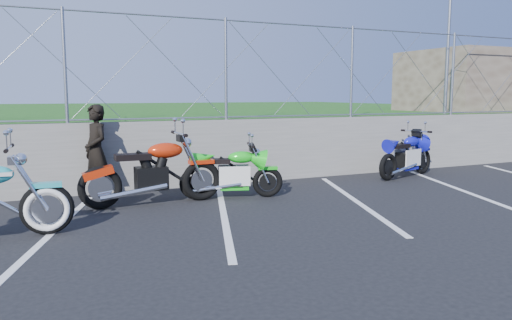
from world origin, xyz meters
name	(u,v)px	position (x,y,z in m)	size (l,w,h in m)	color
ground	(250,231)	(0.00, 0.00, 0.00)	(90.00, 90.00, 0.00)	black
retaining_wall	(179,154)	(0.00, 3.50, 0.65)	(30.00, 0.22, 1.30)	slate
grass_field	(107,125)	(0.00, 13.50, 0.65)	(30.00, 20.00, 1.30)	#194913
stone_building	(488,82)	(10.50, 5.50, 2.20)	(5.00, 3.00, 1.80)	brown
chain_link_fence	(177,68)	(0.00, 3.50, 2.30)	(28.00, 0.03, 2.00)	gray
sign_pole	(448,55)	(7.20, 3.90, 2.80)	(0.08, 0.08, 3.00)	gray
parking_lines	(294,207)	(1.20, 1.00, 0.00)	(18.29, 4.31, 0.01)	silver
naked_orange	(155,174)	(-0.79, 2.12, 0.50)	(2.36, 0.80, 1.17)	black
sportbike_green	(233,175)	(0.58, 2.08, 0.41)	(1.77, 0.71, 0.94)	black
sportbike_blue	(407,157)	(4.88, 2.61, 0.43)	(1.89, 0.78, 1.01)	black
person_standing	(96,151)	(-1.58, 3.12, 0.82)	(0.60, 0.39, 1.63)	black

